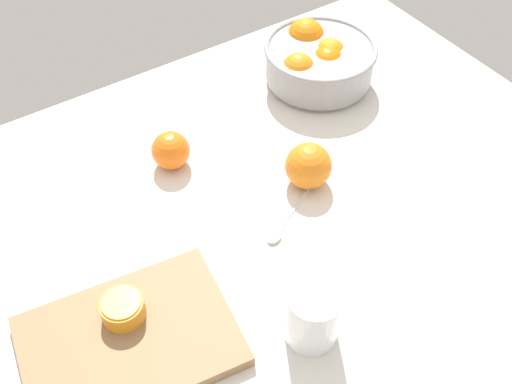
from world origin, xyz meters
TOP-DOWN VIEW (x-y plane):
  - ground_plane at (0.00, 0.00)cm, footprint 141.20×95.54cm
  - fruit_bowl at (35.35, 24.44)cm, footprint 23.99×23.99cm
  - juice_glass at (-2.79, -24.69)cm, footprint 8.10×8.10cm
  - cutting_board at (-26.51, -11.63)cm, footprint 33.59×25.91cm
  - orange_half_0 at (-25.37, -7.85)cm, footprint 6.64×6.64cm
  - loose_orange_0 at (-3.29, 18.79)cm, footprint 7.27×7.27cm
  - loose_orange_1 at (15.44, 0.90)cm, footprint 8.57×8.57cm
  - spoon at (5.79, -5.24)cm, footprint 14.07×8.29cm

SIDE VIEW (x-z plane):
  - ground_plane at x=0.00cm, z-range -3.00..0.00cm
  - spoon at x=5.79cm, z-range -0.07..0.93cm
  - cutting_board at x=-26.51cm, z-range 0.00..2.26cm
  - loose_orange_0 at x=-3.29cm, z-range 0.00..7.27cm
  - orange_half_0 at x=-25.37cm, z-range 2.23..5.86cm
  - loose_orange_1 at x=15.44cm, z-range 0.00..8.57cm
  - juice_glass at x=-2.79cm, z-range -0.66..9.44cm
  - fruit_bowl at x=35.35cm, z-range -0.28..10.86cm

